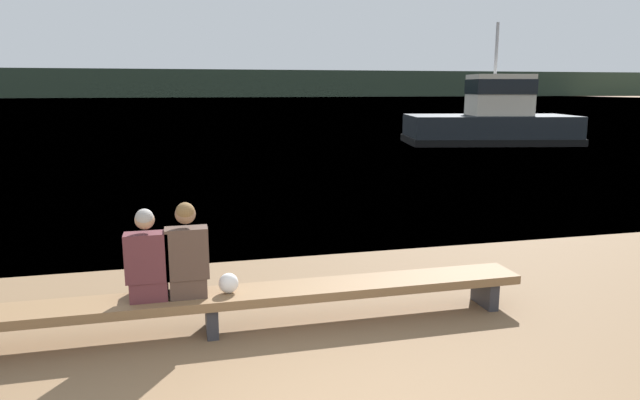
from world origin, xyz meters
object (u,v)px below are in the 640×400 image
person_left (147,262)px  bench_main (211,301)px  tugboat_red (492,122)px  shopping_bag (229,283)px  person_right (187,257)px

person_left → bench_main: bearing=-1.4°
person_left → tugboat_red: 23.40m
shopping_bag → tugboat_red: bearing=52.9°
person_left → tugboat_red: (14.65, 18.25, 0.18)m
shopping_bag → person_right: bearing=177.1°
person_right → tugboat_red: size_ratio=0.12×
bench_main → tugboat_red: 23.04m
person_right → bench_main: bearing=-3.3°
shopping_bag → tugboat_red: tugboat_red is taller
bench_main → person_right: 0.55m
bench_main → person_left: bearing=178.6°
bench_main → shopping_bag: 0.27m
person_left → tugboat_red: tugboat_red is taller
person_left → tugboat_red: bearing=51.2°
tugboat_red → person_right: bearing=153.9°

